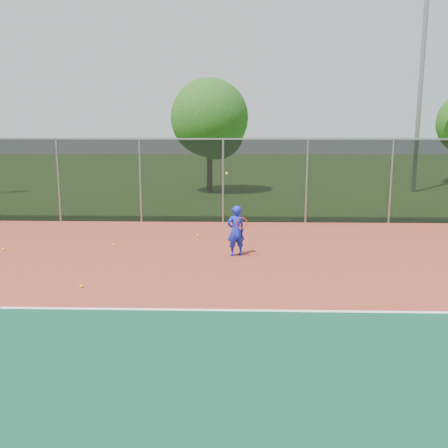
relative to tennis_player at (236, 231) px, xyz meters
name	(u,v)px	position (x,y,z in m)	size (l,w,h in m)	color
ground	(427,399)	(2.50, -7.13, -0.71)	(120.00, 120.00, 0.00)	#2B5418
court_apron	(383,334)	(2.50, -5.13, -0.70)	(30.00, 20.00, 0.02)	#953826
fence_back	(307,180)	(2.50, 4.87, 0.86)	(30.00, 0.06, 3.03)	black
tennis_player	(236,231)	(0.00, 0.00, 0.00)	(0.59, 0.65, 2.25)	#1525C8
practice_ball_3	(81,286)	(-3.32, -2.85, -0.65)	(0.07, 0.07, 0.07)	yellow
practice_ball_4	(198,235)	(-1.23, 2.37, -0.65)	(0.07, 0.07, 0.07)	yellow
practice_ball_5	(114,245)	(-3.57, 1.00, -0.65)	(0.07, 0.07, 0.07)	yellow
practice_ball_7	(3,249)	(-6.54, 0.37, -0.65)	(0.07, 0.07, 0.07)	yellow
floodlight_n	(422,70)	(9.48, 14.01, 5.64)	(0.90, 0.40, 11.17)	gray
tree_back_left	(211,121)	(-1.39, 13.32, 3.03)	(4.05, 4.05, 5.95)	#342313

